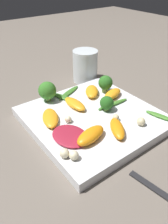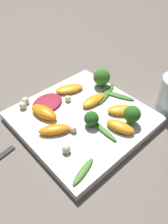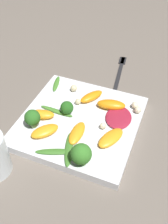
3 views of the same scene
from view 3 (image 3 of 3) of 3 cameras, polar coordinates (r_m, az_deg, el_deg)
name	(u,v)px [view 3 (image 3 of 3)]	position (r m, az deg, el deg)	size (l,w,h in m)	color
ground_plane	(80,125)	(0.65, -0.89, -2.83)	(2.40, 2.40, 0.00)	#6B6056
plate	(80,122)	(0.64, -0.90, -2.17)	(0.28, 0.28, 0.02)	white
fork	(121,69)	(0.83, 7.95, 9.35)	(0.04, 0.18, 0.01)	#262628
radicchio_leaf_0	(119,117)	(0.64, 7.54, -1.13)	(0.07, 0.09, 0.01)	maroon
orange_segment_0	(111,138)	(0.58, 5.86, -5.62)	(0.06, 0.08, 0.02)	orange
orange_segment_1	(41,114)	(0.64, -9.27, -0.52)	(0.07, 0.05, 0.02)	orange
orange_segment_2	(91,96)	(0.68, 1.60, 3.40)	(0.06, 0.07, 0.02)	orange
orange_segment_3	(111,105)	(0.66, 5.95, 1.60)	(0.08, 0.05, 0.02)	orange
orange_segment_4	(45,131)	(0.60, -8.54, -4.12)	(0.07, 0.07, 0.02)	orange
orange_segment_5	(77,133)	(0.59, -1.53, -4.58)	(0.03, 0.07, 0.02)	orange
broccoli_floret_0	(67,108)	(0.63, -3.74, 0.91)	(0.03, 0.03, 0.04)	#7A9E51
broccoli_floret_1	(81,154)	(0.53, -0.63, -9.17)	(0.04, 0.04, 0.05)	#84AD5B
broccoli_floret_2	(32,118)	(0.61, -11.16, -1.29)	(0.04, 0.04, 0.05)	#7A9E51
arugula_sprig_0	(55,152)	(0.57, -6.27, -8.57)	(0.09, 0.05, 0.01)	#3D7528
arugula_sprig_1	(56,84)	(0.73, -6.05, 6.16)	(0.03, 0.07, 0.01)	#47842D
arugula_sprig_2	(69,149)	(0.57, -3.31, -8.03)	(0.05, 0.09, 0.01)	#3D7528
arugula_sprig_3	(56,112)	(0.65, -6.14, 0.05)	(0.09, 0.02, 0.01)	#47842D
macadamia_nut_0	(103,126)	(0.61, 4.16, -3.04)	(0.02, 0.02, 0.02)	beige
macadamia_nut_1	(74,88)	(0.71, -2.24, 5.20)	(0.02, 0.02, 0.02)	beige
macadamia_nut_2	(138,110)	(0.66, 11.62, 0.46)	(0.02, 0.02, 0.02)	beige
macadamia_nut_3	(135,105)	(0.67, 11.01, 1.46)	(0.02, 0.02, 0.02)	beige
macadamia_nut_4	(78,102)	(0.67, -1.33, 2.28)	(0.01, 0.01, 0.01)	beige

